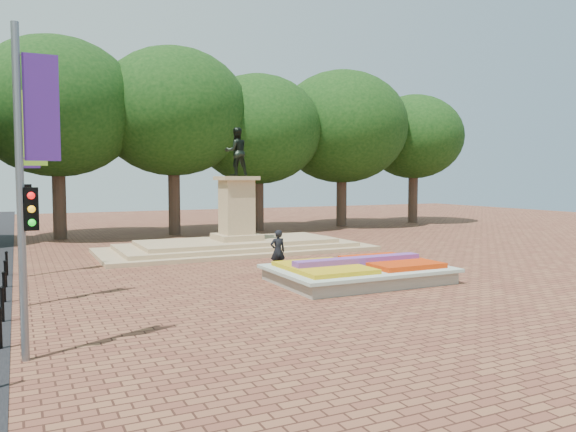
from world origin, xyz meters
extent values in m
plane|color=brown|center=(0.00, 0.00, 0.00)|extent=(90.00, 90.00, 0.00)
cube|color=gray|center=(1.00, -2.00, 0.23)|extent=(6.00, 4.00, 0.45)
cube|color=beige|center=(1.00, -2.00, 0.50)|extent=(6.30, 4.30, 0.12)
cube|color=#D63F0B|center=(2.45, -2.00, 0.63)|extent=(2.60, 3.40, 0.22)
cube|color=gold|center=(-0.45, -2.00, 0.62)|extent=(2.60, 3.40, 0.18)
cube|color=#73389B|center=(1.00, -2.00, 0.72)|extent=(5.20, 0.55, 0.38)
cube|color=tan|center=(0.00, 8.00, 0.10)|extent=(14.00, 6.00, 0.20)
cube|color=tan|center=(0.00, 8.00, 0.30)|extent=(12.00, 5.00, 0.20)
cube|color=tan|center=(0.00, 8.00, 0.50)|extent=(10.00, 4.00, 0.20)
cube|color=tan|center=(0.00, 8.00, 0.75)|extent=(2.20, 2.20, 0.30)
cube|color=tan|center=(0.00, 8.00, 2.30)|extent=(1.50, 1.50, 2.80)
cube|color=tan|center=(0.00, 8.00, 3.80)|extent=(1.90, 1.90, 0.20)
imported|color=black|center=(0.00, 8.00, 5.15)|extent=(1.22, 0.95, 2.50)
cylinder|color=#3B2A20|center=(-8.00, 18.00, 2.00)|extent=(0.80, 0.80, 4.00)
ellipsoid|color=black|center=(-8.00, 18.00, 6.69)|extent=(8.80, 8.80, 7.48)
cylinder|color=#3B2A20|center=(-1.00, 18.00, 2.00)|extent=(0.80, 0.80, 4.00)
ellipsoid|color=black|center=(-1.00, 18.00, 6.69)|extent=(8.80, 8.80, 7.48)
cylinder|color=#3B2A20|center=(6.00, 18.00, 2.00)|extent=(0.80, 0.80, 4.00)
ellipsoid|color=black|center=(6.00, 18.00, 6.69)|extent=(8.80, 8.80, 7.48)
cylinder|color=#3B2A20|center=(13.00, 18.00, 2.00)|extent=(0.80, 0.80, 4.00)
ellipsoid|color=black|center=(13.00, 18.00, 6.69)|extent=(8.80, 8.80, 7.48)
cylinder|color=#3B2A20|center=(20.00, 18.00, 2.00)|extent=(0.80, 0.80, 4.00)
ellipsoid|color=black|center=(20.00, 18.00, 6.69)|extent=(8.80, 8.80, 7.48)
cylinder|color=slate|center=(-10.20, -6.50, 3.50)|extent=(0.16, 0.16, 7.00)
cube|color=#441C78|center=(-9.75, -6.50, 5.30)|extent=(0.70, 0.04, 2.20)
cylinder|color=slate|center=(-10.20, -1.00, 3.50)|extent=(0.16, 0.16, 7.00)
cube|color=#85C226|center=(-9.75, -1.00, 5.30)|extent=(0.70, 0.04, 2.20)
cylinder|color=slate|center=(-10.20, 4.50, 3.50)|extent=(0.16, 0.16, 7.00)
cube|color=#441C78|center=(-9.75, 4.50, 5.30)|extent=(0.70, 0.04, 2.20)
cube|color=black|center=(-10.00, -6.50, 3.20)|extent=(0.28, 0.18, 0.90)
cube|color=black|center=(-10.00, -1.00, 3.20)|extent=(0.28, 0.18, 0.90)
cylinder|color=black|center=(-10.70, -5.40, 0.45)|extent=(0.10, 0.10, 0.90)
cylinder|color=black|center=(-10.70, -2.80, 0.45)|extent=(0.10, 0.10, 0.90)
sphere|color=black|center=(-10.70, -2.80, 0.92)|extent=(0.12, 0.12, 0.12)
cylinder|color=black|center=(-10.70, -0.20, 0.45)|extent=(0.10, 0.10, 0.90)
sphere|color=black|center=(-10.70, -0.20, 0.92)|extent=(0.12, 0.12, 0.12)
cylinder|color=black|center=(-10.70, 2.40, 0.45)|extent=(0.10, 0.10, 0.90)
sphere|color=black|center=(-10.70, 2.40, 0.92)|extent=(0.12, 0.12, 0.12)
cylinder|color=black|center=(-10.70, 5.00, 0.45)|extent=(0.10, 0.10, 0.90)
sphere|color=black|center=(-10.70, 5.00, 0.92)|extent=(0.12, 0.12, 0.12)
imported|color=black|center=(-0.82, 1.13, 0.87)|extent=(0.66, 0.46, 1.73)
camera|label=1|loc=(-10.27, -19.32, 3.87)|focal=35.00mm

